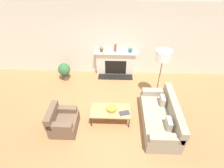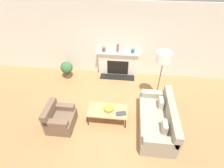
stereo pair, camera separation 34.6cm
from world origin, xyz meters
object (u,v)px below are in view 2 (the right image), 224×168
object	(u,v)px
fireplace	(118,64)
bowl	(109,108)
couch	(158,120)
book	(121,113)
mantel_vase_center_right	(133,51)
armchair_near	(59,119)
floor_lamp	(164,59)
mantel_vase_left	(104,50)
coffee_table	(108,111)
potted_plant	(67,69)
mantel_vase_center_left	(118,48)

from	to	relation	value
fireplace	bowl	world-z (taller)	fireplace
couch	book	world-z (taller)	couch
book	mantel_vase_center_right	size ratio (longest dim) A/B	2.19
armchair_near	floor_lamp	size ratio (longest dim) A/B	0.44
floor_lamp	mantel_vase_left	distance (m)	2.56
couch	mantel_vase_center_right	bearing A→B (deg)	-162.89
couch	floor_lamp	distance (m)	1.81
armchair_near	bowl	distance (m)	1.49
book	armchair_near	bearing A→B (deg)	173.80
coffee_table	mantel_vase_left	world-z (taller)	mantel_vase_left
coffee_table	book	world-z (taller)	book
floor_lamp	potted_plant	distance (m)	3.83
mantel_vase_left	armchair_near	bearing A→B (deg)	-107.19
couch	armchair_near	bearing A→B (deg)	-84.97
coffee_table	mantel_vase_center_right	size ratio (longest dim) A/B	8.05
bowl	mantel_vase_center_right	distance (m)	2.70
book	mantel_vase_center_right	xyz separation A→B (m)	(0.26, 2.68, 0.67)
fireplace	coffee_table	world-z (taller)	fireplace
floor_lamp	potted_plant	bearing A→B (deg)	164.79
mantel_vase_center_right	armchair_near	bearing A→B (deg)	-124.72
coffee_table	mantel_vase_center_right	bearing A→B (deg)	75.39
coffee_table	mantel_vase_center_left	size ratio (longest dim) A/B	3.62
coffee_table	fireplace	bearing A→B (deg)	87.72
book	mantel_vase_center_right	world-z (taller)	mantel_vase_center_right
floor_lamp	couch	bearing A→B (deg)	-93.52
armchair_near	mantel_vase_center_right	bearing A→B (deg)	-34.72
fireplace	coffee_table	xyz separation A→B (m)	(-0.10, -2.56, -0.11)
book	mantel_vase_center_left	world-z (taller)	mantel_vase_center_left
mantel_vase_center_left	coffee_table	bearing A→B (deg)	-91.84
coffee_table	mantel_vase_center_left	bearing A→B (deg)	88.16
mantel_vase_left	mantel_vase_center_left	distance (m)	0.56
mantel_vase_center_left	potted_plant	distance (m)	2.21
book	mantel_vase_center_right	bearing A→B (deg)	69.21
fireplace	mantel_vase_center_left	bearing A→B (deg)	140.77
mantel_vase_left	mantel_vase_center_right	distance (m)	1.14
mantel_vase_center_right	potted_plant	xyz separation A→B (m)	(-2.60, -0.49, -0.67)
armchair_near	potted_plant	distance (m)	2.54
coffee_table	floor_lamp	bearing A→B (deg)	35.48
bowl	mantel_vase_left	size ratio (longest dim) A/B	1.83
couch	mantel_vase_center_right	xyz separation A→B (m)	(-0.83, 2.71, 0.77)
bowl	mantel_vase_center_right	xyz separation A→B (m)	(0.64, 2.54, 0.63)
floor_lamp	mantel_vase_center_left	xyz separation A→B (m)	(-1.50, 1.44, -0.43)
mantel_vase_center_left	potted_plant	xyz separation A→B (m)	(-2.02, -0.49, -0.77)
armchair_near	coffee_table	xyz separation A→B (m)	(1.38, 0.39, 0.09)
armchair_near	couch	bearing A→B (deg)	-84.97
book	floor_lamp	bearing A→B (deg)	31.20
bowl	floor_lamp	size ratio (longest dim) A/B	0.16
couch	bowl	xyz separation A→B (m)	(-1.47, 0.17, 0.14)
fireplace	armchair_near	world-z (taller)	fireplace
fireplace	mantel_vase_left	xyz separation A→B (m)	(-0.57, 0.02, 0.60)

